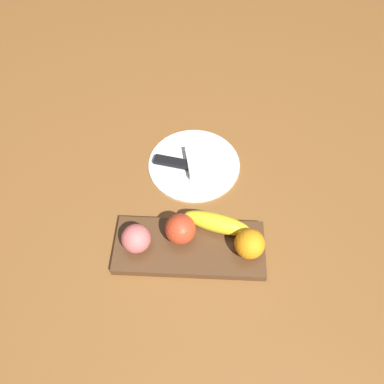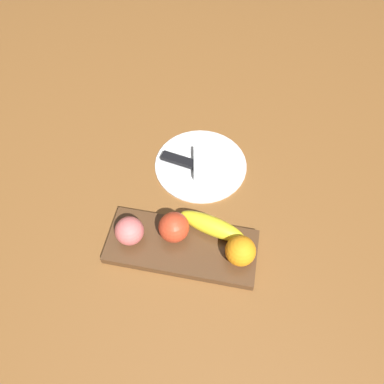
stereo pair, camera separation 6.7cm
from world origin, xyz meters
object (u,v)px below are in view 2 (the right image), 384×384
(peach, at_px, (129,231))
(apple, at_px, (174,229))
(banana, at_px, (212,226))
(orange_near_apple, at_px, (240,251))
(folded_napkin, at_px, (212,162))
(knife, at_px, (184,162))
(dinner_plate, at_px, (201,164))
(fruit_tray, at_px, (182,247))

(peach, bearing_deg, apple, 13.08)
(banana, distance_m, orange_near_apple, 0.09)
(apple, distance_m, peach, 0.09)
(apple, height_order, folded_napkin, apple)
(folded_napkin, distance_m, knife, 0.07)
(apple, xyz_separation_m, dinner_plate, (0.02, 0.22, -0.05))
(orange_near_apple, bearing_deg, dinner_plate, 117.11)
(apple, bearing_deg, fruit_tray, -39.57)
(dinner_plate, bearing_deg, orange_near_apple, -62.89)
(banana, relative_size, peach, 2.41)
(dinner_plate, height_order, knife, knife)
(fruit_tray, xyz_separation_m, apple, (-0.02, 0.02, 0.04))
(fruit_tray, distance_m, banana, 0.08)
(knife, bearing_deg, fruit_tray, -69.07)
(fruit_tray, bearing_deg, dinner_plate, 90.00)
(peach, bearing_deg, folded_napkin, 59.82)
(fruit_tray, xyz_separation_m, orange_near_apple, (0.13, -0.01, 0.04))
(peach, height_order, dinner_plate, peach)
(orange_near_apple, bearing_deg, fruit_tray, 177.12)
(apple, relative_size, folded_napkin, 0.69)
(banana, xyz_separation_m, knife, (-0.10, 0.18, -0.03))
(apple, relative_size, orange_near_apple, 1.04)
(banana, height_order, knife, banana)
(dinner_plate, distance_m, knife, 0.04)
(dinner_plate, bearing_deg, apple, -95.28)
(orange_near_apple, relative_size, folded_napkin, 0.67)
(peach, distance_m, folded_napkin, 0.28)
(folded_napkin, bearing_deg, fruit_tray, -97.00)
(fruit_tray, distance_m, apple, 0.05)
(fruit_tray, relative_size, knife, 1.81)
(apple, height_order, peach, apple)
(apple, height_order, dinner_plate, apple)
(banana, height_order, orange_near_apple, orange_near_apple)
(folded_napkin, height_order, knife, folded_napkin)
(banana, distance_m, folded_napkin, 0.20)
(orange_near_apple, bearing_deg, banana, 142.09)
(peach, relative_size, folded_napkin, 0.65)
(peach, bearing_deg, knife, 73.32)
(banana, xyz_separation_m, peach, (-0.17, -0.05, 0.01))
(fruit_tray, bearing_deg, peach, -177.80)
(apple, relative_size, knife, 0.37)
(fruit_tray, bearing_deg, folded_napkin, 83.00)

